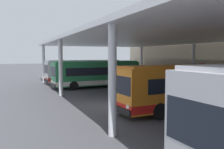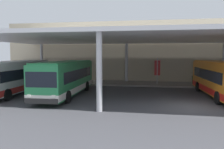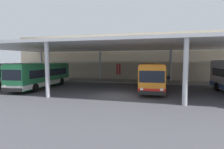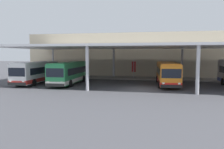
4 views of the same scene
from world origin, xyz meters
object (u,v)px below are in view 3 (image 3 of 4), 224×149
at_px(bus_second_bay, 42,75).
at_px(bus_middle_bay, 151,76).
at_px(bus_nearest_bay, 9,74).
at_px(banner_sign, 119,70).
at_px(trash_bin, 146,78).
at_px(bench_waiting, 164,79).

height_order(bus_second_bay, bus_middle_bay, same).
distance_m(bus_nearest_bay, banner_sign, 15.97).
bearing_deg(banner_sign, trash_bin, 10.64).
height_order(bus_nearest_bay, bench_waiting, bus_nearest_bay).
bearing_deg(bus_second_bay, bench_waiting, 30.19).
relative_size(bench_waiting, banner_sign, 0.56).
bearing_deg(trash_bin, bench_waiting, 0.81).
relative_size(bus_nearest_bay, bus_second_bay, 1.00).
bearing_deg(trash_bin, bus_second_bay, -144.71).
bearing_deg(bus_second_bay, bus_nearest_bay, -179.42).
distance_m(bus_middle_bay, banner_sign, 8.50).
distance_m(bench_waiting, banner_sign, 7.48).
height_order(bench_waiting, banner_sign, banner_sign).
height_order(bus_second_bay, trash_bin, bus_second_bay).
xyz_separation_m(bus_nearest_bay, bench_waiting, (20.93, 9.21, -0.99)).
distance_m(bus_nearest_bay, bus_middle_bay, 19.11).
bearing_deg(banner_sign, bus_second_bay, -135.50).
bearing_deg(bench_waiting, bus_nearest_bay, -156.25).
relative_size(bus_nearest_bay, bench_waiting, 5.91).
bearing_deg(bus_middle_bay, bus_second_bay, -172.88).
bearing_deg(trash_bin, bus_middle_bay, -82.62).
height_order(bus_middle_bay, trash_bin, bus_middle_bay).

